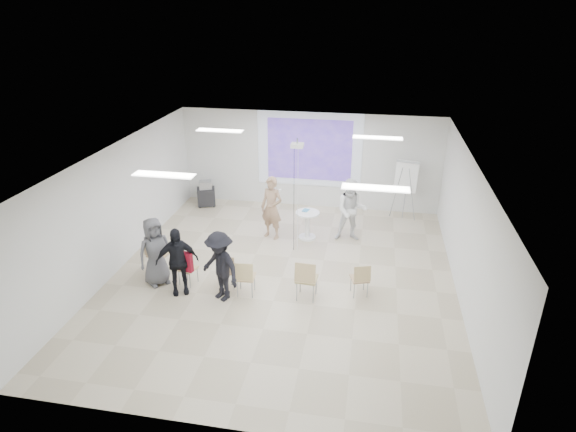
% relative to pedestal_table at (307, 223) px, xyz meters
% --- Properties ---
extents(floor, '(8.00, 9.00, 0.10)m').
position_rel_pedestal_table_xyz_m(floor, '(-0.29, -2.18, -0.50)').
color(floor, beige).
rests_on(floor, ground).
extents(ceiling, '(8.00, 9.00, 0.10)m').
position_rel_pedestal_table_xyz_m(ceiling, '(-0.29, -2.18, 2.60)').
color(ceiling, white).
rests_on(ceiling, wall_back).
extents(wall_back, '(8.00, 0.10, 3.00)m').
position_rel_pedestal_table_xyz_m(wall_back, '(-0.29, 2.37, 1.05)').
color(wall_back, silver).
rests_on(wall_back, floor).
extents(wall_left, '(0.10, 9.00, 3.00)m').
position_rel_pedestal_table_xyz_m(wall_left, '(-4.34, -2.18, 1.05)').
color(wall_left, silver).
rests_on(wall_left, floor).
extents(wall_right, '(0.10, 9.00, 3.00)m').
position_rel_pedestal_table_xyz_m(wall_right, '(3.76, -2.18, 1.05)').
color(wall_right, silver).
rests_on(wall_right, floor).
extents(projection_halo, '(3.20, 0.01, 2.30)m').
position_rel_pedestal_table_xyz_m(projection_halo, '(-0.29, 2.31, 1.40)').
color(projection_halo, silver).
rests_on(projection_halo, wall_back).
extents(projection_image, '(2.60, 0.01, 1.90)m').
position_rel_pedestal_table_xyz_m(projection_image, '(-0.29, 2.29, 1.40)').
color(projection_image, '#4F31A6').
rests_on(projection_image, wall_back).
extents(pedestal_table, '(0.80, 0.80, 0.81)m').
position_rel_pedestal_table_xyz_m(pedestal_table, '(0.00, 0.00, 0.00)').
color(pedestal_table, white).
rests_on(pedestal_table, floor).
extents(player_left, '(0.85, 0.70, 1.99)m').
position_rel_pedestal_table_xyz_m(player_left, '(-0.97, -0.10, 0.55)').
color(player_left, tan).
rests_on(player_left, floor).
extents(player_right, '(1.01, 0.84, 1.94)m').
position_rel_pedestal_table_xyz_m(player_right, '(1.17, 0.13, 0.52)').
color(player_right, white).
rests_on(player_right, floor).
extents(controller_left, '(0.08, 0.13, 0.04)m').
position_rel_pedestal_table_xyz_m(controller_left, '(-0.79, 0.15, 0.86)').
color(controller_left, white).
rests_on(controller_left, player_left).
extents(controller_right, '(0.06, 0.13, 0.04)m').
position_rel_pedestal_table_xyz_m(controller_right, '(0.99, 0.38, 0.86)').
color(controller_right, white).
rests_on(controller_right, player_right).
extents(chair_far_left, '(0.51, 0.54, 0.97)m').
position_rel_pedestal_table_xyz_m(chair_far_left, '(-3.25, -2.49, 0.12)').
color(chair_far_left, tan).
rests_on(chair_far_left, floor).
extents(chair_left_mid, '(0.46, 0.48, 0.79)m').
position_rel_pedestal_table_xyz_m(chair_left_mid, '(-2.39, -2.88, 0.02)').
color(chair_left_mid, tan).
rests_on(chair_left_mid, floor).
extents(chair_left_inner, '(0.48, 0.50, 0.84)m').
position_rel_pedestal_table_xyz_m(chair_left_inner, '(-1.44, -2.84, 0.05)').
color(chair_left_inner, tan).
rests_on(chair_left_inner, floor).
extents(chair_center, '(0.43, 0.46, 0.86)m').
position_rel_pedestal_table_xyz_m(chair_center, '(-0.94, -3.06, 0.06)').
color(chair_center, tan).
rests_on(chair_center, floor).
extents(chair_right_inner, '(0.47, 0.51, 0.96)m').
position_rel_pedestal_table_xyz_m(chair_right_inner, '(0.40, -2.99, 0.12)').
color(chair_right_inner, tan).
rests_on(chair_right_inner, floor).
extents(chair_right_far, '(0.48, 0.49, 0.80)m').
position_rel_pedestal_table_xyz_m(chair_right_far, '(1.56, -2.63, 0.03)').
color(chair_right_far, tan).
rests_on(chair_right_far, floor).
extents(red_jacket, '(0.50, 0.23, 0.46)m').
position_rel_pedestal_table_xyz_m(red_jacket, '(-2.37, -3.04, 0.27)').
color(red_jacket, maroon).
rests_on(red_jacket, chair_left_mid).
extents(laptop, '(0.35, 0.29, 0.02)m').
position_rel_pedestal_table_xyz_m(laptop, '(-1.46, -2.75, 0.00)').
color(laptop, black).
rests_on(laptop, chair_left_inner).
extents(audience_left, '(1.22, 1.02, 1.81)m').
position_rel_pedestal_table_xyz_m(audience_left, '(-2.44, -3.19, 0.46)').
color(audience_left, black).
rests_on(audience_left, floor).
extents(audience_mid, '(1.34, 1.17, 1.82)m').
position_rel_pedestal_table_xyz_m(audience_mid, '(-1.43, -3.26, 0.46)').
color(audience_mid, black).
rests_on(audience_mid, floor).
extents(audience_outer, '(1.04, 1.06, 1.83)m').
position_rel_pedestal_table_xyz_m(audience_outer, '(-3.07, -2.91, 0.47)').
color(audience_outer, '#5C5C61').
rests_on(audience_outer, floor).
extents(flipchart_easel, '(0.76, 0.59, 1.80)m').
position_rel_pedestal_table_xyz_m(flipchart_easel, '(2.64, 1.82, 0.88)').
color(flipchart_easel, gray).
rests_on(flipchart_easel, floor).
extents(av_cart, '(0.66, 0.60, 0.82)m').
position_rel_pedestal_table_xyz_m(av_cart, '(-3.50, 1.73, -0.07)').
color(av_cart, black).
rests_on(av_cart, floor).
extents(ceiling_projector, '(0.30, 0.25, 3.00)m').
position_rel_pedestal_table_xyz_m(ceiling_projector, '(-0.19, -0.68, 2.24)').
color(ceiling_projector, white).
rests_on(ceiling_projector, ceiling).
extents(fluor_panel_nw, '(1.20, 0.30, 0.02)m').
position_rel_pedestal_table_xyz_m(fluor_panel_nw, '(-2.29, -0.18, 2.52)').
color(fluor_panel_nw, white).
rests_on(fluor_panel_nw, ceiling).
extents(fluor_panel_ne, '(1.20, 0.30, 0.02)m').
position_rel_pedestal_table_xyz_m(fluor_panel_ne, '(1.71, -0.18, 2.52)').
color(fluor_panel_ne, white).
rests_on(fluor_panel_ne, ceiling).
extents(fluor_panel_sw, '(1.20, 0.30, 0.02)m').
position_rel_pedestal_table_xyz_m(fluor_panel_sw, '(-2.29, -3.68, 2.52)').
color(fluor_panel_sw, white).
rests_on(fluor_panel_sw, ceiling).
extents(fluor_panel_se, '(1.20, 0.30, 0.02)m').
position_rel_pedestal_table_xyz_m(fluor_panel_se, '(1.71, -3.68, 2.52)').
color(fluor_panel_se, white).
rests_on(fluor_panel_se, ceiling).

